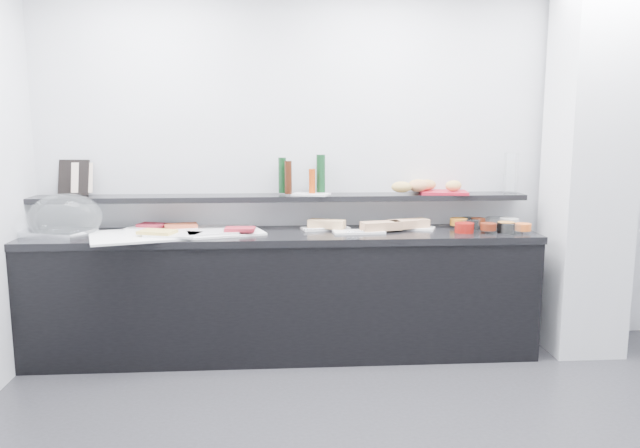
{
  "coord_description": "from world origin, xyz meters",
  "views": [
    {
      "loc": [
        -0.74,
        -2.68,
        1.68
      ],
      "look_at": [
        -0.45,
        1.45,
        1.0
      ],
      "focal_mm": 35.0,
      "sensor_mm": 36.0,
      "label": 1
    }
  ],
  "objects": [
    {
      "name": "bottle_green_b",
      "position": [
        -0.41,
        1.92,
        1.3
      ],
      "size": [
        0.08,
        0.08,
        0.28
      ],
      "primitive_type": "cylinder",
      "rotation": [
        0.0,
        0.0,
        -0.26
      ],
      "color": "#0E3418",
      "rests_on": "condiment_tray"
    },
    {
      "name": "back_wall",
      "position": [
        0.0,
        2.0,
        1.35
      ],
      "size": [
        5.0,
        0.02,
        2.7
      ],
      "primitive_type": "cube",
      "color": "silver",
      "rests_on": "ground"
    },
    {
      "name": "shaker_salt",
      "position": [
        -0.49,
        1.89,
        1.2
      ],
      "size": [
        0.03,
        0.03,
        0.07
      ],
      "primitive_type": "cylinder",
      "rotation": [
        0.0,
        0.0,
        -0.18
      ],
      "color": "white",
      "rests_on": "condiment_tray"
    },
    {
      "name": "sandwich_food_left",
      "position": [
        -0.38,
        1.79,
        0.94
      ],
      "size": [
        0.28,
        0.19,
        0.06
      ],
      "primitive_type": "cube",
      "rotation": [
        0.0,
        0.0,
        -0.38
      ],
      "color": "tan",
      "rests_on": "sandwich_plate_left"
    },
    {
      "name": "food_cheese",
      "position": [
        -1.55,
        1.55,
        0.94
      ],
      "size": [
        0.27,
        0.22,
        0.02
      ],
      "primitive_type": "cube",
      "rotation": [
        0.0,
        0.0,
        -0.32
      ],
      "color": "#E6C559",
      "rests_on": "platter_cheese"
    },
    {
      "name": "condiment_tray",
      "position": [
        -0.49,
        1.85,
        1.16
      ],
      "size": [
        0.3,
        0.25,
        0.01
      ],
      "primitive_type": "cube",
      "rotation": [
        0.0,
        0.0,
        -0.39
      ],
      "color": "white",
      "rests_on": "wall_shelf"
    },
    {
      "name": "buffet_cabinet",
      "position": [
        -0.7,
        1.7,
        0.42
      ],
      "size": [
        3.6,
        0.6,
        0.85
      ],
      "primitive_type": "cube",
      "color": "black",
      "rests_on": "ground"
    },
    {
      "name": "food_meat_b",
      "position": [
        -1.0,
        1.62,
        0.94
      ],
      "size": [
        0.21,
        0.14,
        0.02
      ],
      "primitive_type": "cube",
      "rotation": [
        0.0,
        0.0,
        -0.05
      ],
      "color": "maroon",
      "rests_on": "platter_meat_b"
    },
    {
      "name": "platter_meat_a",
      "position": [
        -1.65,
        1.84,
        0.92
      ],
      "size": [
        0.37,
        0.29,
        0.01
      ],
      "primitive_type": "cube",
      "rotation": [
        0.0,
        0.0,
        -0.24
      ],
      "color": "white",
      "rests_on": "linen_runner"
    },
    {
      "name": "sandwich_plate_right",
      "position": [
        0.25,
        1.79,
        0.91
      ],
      "size": [
        0.38,
        0.26,
        0.01
      ],
      "primitive_type": "cube",
      "rotation": [
        0.0,
        0.0,
        -0.37
      ],
      "color": "white",
      "rests_on": "counter_top"
    },
    {
      "name": "shaker_pepper",
      "position": [
        -0.48,
        1.92,
        1.2
      ],
      "size": [
        0.04,
        0.04,
        0.07
      ],
      "primitive_type": "cylinder",
      "rotation": [
        0.0,
        0.0,
        -0.32
      ],
      "color": "silver",
      "rests_on": "condiment_tray"
    },
    {
      "name": "sandwich_plate_left",
      "position": [
        -0.39,
        1.82,
        0.91
      ],
      "size": [
        0.37,
        0.22,
        0.01
      ],
      "primitive_type": "cube",
      "rotation": [
        0.0,
        0.0,
        0.22
      ],
      "color": "white",
      "rests_on": "counter_top"
    },
    {
      "name": "tongs_left",
      "position": [
        -0.47,
        1.73,
        0.92
      ],
      "size": [
        0.16,
        0.03,
        0.01
      ],
      "primitive_type": "cylinder",
      "rotation": [
        0.0,
        1.57,
        0.15
      ],
      "color": "silver",
      "rests_on": "sandwich_plate_left"
    },
    {
      "name": "bowl_glass_fruit",
      "position": [
        0.68,
        1.76,
        0.94
      ],
      "size": [
        0.17,
        0.17,
        0.07
      ],
      "primitive_type": "cylinder",
      "rotation": [
        0.0,
        0.0,
        0.2
      ],
      "color": "silver",
      "rests_on": "counter_top"
    },
    {
      "name": "print_art",
      "position": [
        -2.15,
        1.94,
        1.28
      ],
      "size": [
        0.16,
        0.06,
        0.22
      ],
      "primitive_type": "cube",
      "rotation": [
        -0.21,
        0.0,
        -0.05
      ],
      "color": "beige",
      "rests_on": "framed_print"
    },
    {
      "name": "bread_roll_s",
      "position": [
        0.3,
        1.83,
        1.21
      ],
      "size": [
        0.18,
        0.15,
        0.08
      ],
      "primitive_type": "ellipsoid",
      "rotation": [
        0.0,
        0.0,
        0.42
      ],
      "color": "#B77446",
      "rests_on": "bread_tray"
    },
    {
      "name": "bread_tray",
      "position": [
        0.51,
        1.87,
        1.16
      ],
      "size": [
        0.37,
        0.29,
        0.02
      ],
      "primitive_type": "cube",
      "rotation": [
        0.0,
        0.0,
        -0.15
      ],
      "color": "#A21124",
      "rests_on": "wall_shelf"
    },
    {
      "name": "bread_roll_sw",
      "position": [
        0.17,
        1.79,
        1.21
      ],
      "size": [
        0.15,
        0.1,
        0.08
      ],
      "primitive_type": "ellipsoid",
      "rotation": [
        0.0,
        0.0,
        -0.02
      ],
      "color": "tan",
      "rests_on": "bread_tray"
    },
    {
      "name": "platter_salmon",
      "position": [
        -1.46,
        1.8,
        0.92
      ],
      "size": [
        0.32,
        0.26,
        0.01
      ],
      "primitive_type": "cube",
      "rotation": [
        0.0,
        0.0,
        0.28
      ],
      "color": "white",
      "rests_on": "linen_runner"
    },
    {
      "name": "bowl_red_jam",
      "position": [
        0.59,
        1.61,
        0.94
      ],
      "size": [
        0.17,
        0.17,
        0.07
      ],
      "primitive_type": "cylinder",
      "rotation": [
        0.0,
        0.0,
        -0.34
      ],
      "color": "maroon",
      "rests_on": "counter_top"
    },
    {
      "name": "sandwich_food_right",
      "position": [
        0.22,
        1.76,
        0.94
      ],
      "size": [
        0.32,
        0.21,
        0.06
      ],
      "primitive_type": "cube",
      "rotation": [
        0.0,
        0.0,
        0.34
      ],
      "color": "tan",
      "rests_on": "sandwich_plate_right"
    },
    {
      "name": "tongs_right",
      "position": [
        0.16,
        1.7,
        0.92
      ],
      "size": [
        0.16,
        0.04,
        0.01
      ],
      "primitive_type": "cylinder",
      "rotation": [
        0.0,
        1.57,
        0.19
      ],
      "color": "#A9ABAF",
      "rests_on": "sandwich_plate_right"
    },
    {
      "name": "cloche_dome",
      "position": [
        -2.2,
        1.69,
        1.03
      ],
      "size": [
        0.56,
        0.45,
        0.34
      ],
      "primitive_type": "ellipsoid",
      "rotation": [
        0.0,
        0.0,
        0.29
      ],
      "color": "white",
      "rests_on": "cloche_base"
    },
    {
      "name": "food_salmon",
      "position": [
        -1.43,
        1.81,
        0.94
      ],
      "size": [
        0.26,
        0.19,
        0.02
      ],
      "primitive_type": "cube",
      "rotation": [
        0.0,
        0.0,
        0.2
      ],
      "color": "#C54928",
      "rests_on": "platter_salmon"
    },
    {
      "name": "platter_meat_b",
      "position": [
        -1.19,
        1.62,
        0.92
      ],
      "size": [
        0.38,
        0.3,
        0.01
      ],
      "primitive_type": "cube",
      "rotation": [
        0.0,
        0.0,
        0.22
      ],
      "color": "white",
      "rests_on": "linen_runner"
    },
    {
      "name": "bread_roll_mide",
      "position": [
        0.57,
        1.85,
        1.21
      ],
      "size": [
        0.15,
        0.11,
        0.08
      ],
      "primitive_type": "ellipsoid",
      "rotation": [
        0.0,
        0.0,
        0.27
      ],
      "color": "tan",
      "rests_on": "bread_tray"
    },
    {
      "name": "fill_glass_cream",
      "position": [
        0.99,
        1.8,
        0.95
      ],
      "size": [
        0.18,
        0.18,
        0.05
      ],
      "primitive_type": "cylinder",
      "rotation": [
        0.0,
        0.0,
        -0.39
      ],
      "color": "silver",
      "rests_on": "bowl_glass_cream"
    },
    {
      "name": "fill_glass_fruit",
      "position": [
        0.61,
        1.81,
        0.95
      ],
      "size": [
        0.13,
        0.13,
        0.05
      ],
      "primitive_type": "cylinder",
      "rotation": [
        0.0,
        0.0,
        -0.03
      ],
      "color": "orange",
      "rests_on": "bowl_glass_fruit"
    },
    {
      "name": "bottle_green_a",
      "position": [
        -0.7,
        1.91,
        1.29
      ],
      "size": [
        0.07,
        0.07,
        0.26
      ],
      "primitive_type": "cylinder",
      "rotation": [
        0.0,
        0.0,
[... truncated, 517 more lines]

